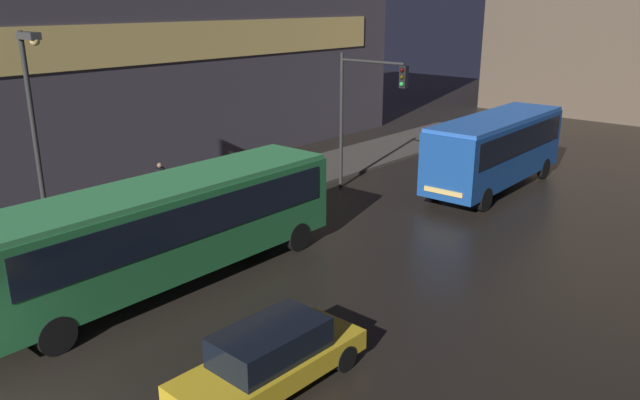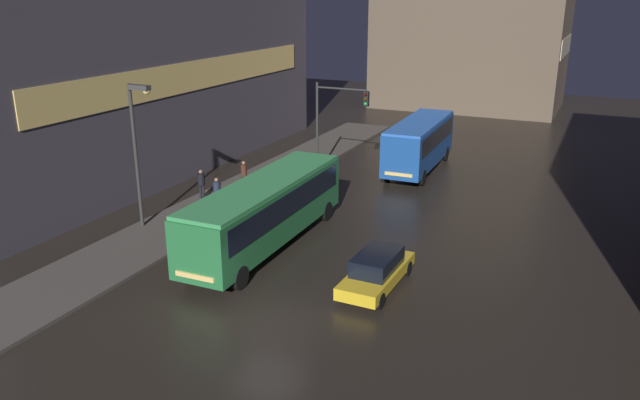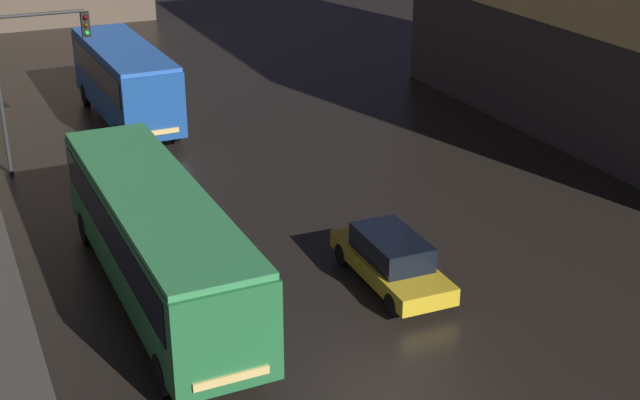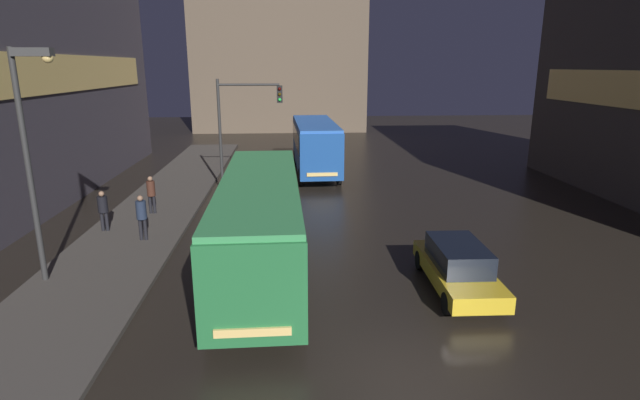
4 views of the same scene
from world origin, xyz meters
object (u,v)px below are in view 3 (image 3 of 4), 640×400
bus_near (156,233)px  car_taxi (391,259)px  bus_far (125,76)px  traffic_light_main (31,62)px

bus_near → car_taxi: bearing=162.3°
car_taxi → bus_far: bearing=-77.7°
bus_near → bus_far: bus_far is taller
bus_near → traffic_light_main: size_ratio=1.90×
bus_far → traffic_light_main: 6.43m
bus_near → bus_far: (2.70, 15.65, 0.09)m
bus_near → car_taxi: size_ratio=2.48×
bus_near → car_taxi: (6.15, -1.86, -1.21)m
bus_near → traffic_light_main: 11.54m
traffic_light_main → bus_near: bearing=-82.5°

